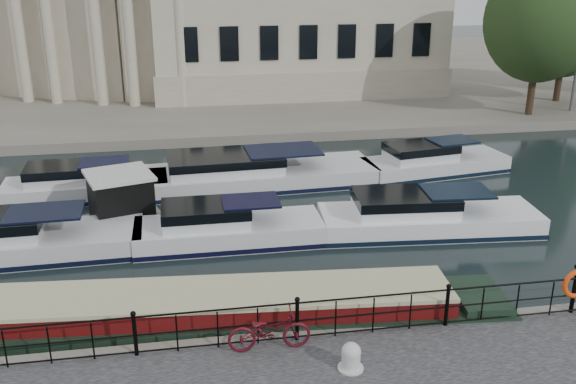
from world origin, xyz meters
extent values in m
plane|color=black|center=(0.00, 0.00, 0.00)|extent=(160.00, 160.00, 0.00)
cube|color=#6B665B|center=(0.00, 39.00, 0.28)|extent=(120.00, 42.00, 0.55)
cylinder|color=black|center=(-4.00, -2.25, 1.10)|extent=(0.10, 0.10, 1.10)
sphere|color=black|center=(-4.00, -2.25, 1.70)|extent=(0.14, 0.14, 0.14)
cylinder|color=black|center=(0.00, -2.25, 1.10)|extent=(0.10, 0.10, 1.10)
sphere|color=black|center=(0.00, -2.25, 1.70)|extent=(0.14, 0.14, 0.14)
cylinder|color=black|center=(4.00, -2.25, 1.10)|extent=(0.10, 0.10, 1.10)
sphere|color=black|center=(4.00, -2.25, 1.70)|extent=(0.14, 0.14, 0.14)
cylinder|color=black|center=(0.00, -2.25, 1.60)|extent=(24.00, 0.05, 0.05)
cylinder|color=black|center=(0.00, -2.25, 1.10)|extent=(24.00, 0.04, 0.04)
cylinder|color=black|center=(0.00, -2.25, 0.63)|extent=(24.00, 0.04, 0.04)
cube|color=#9E937F|center=(6.00, 33.00, 1.55)|extent=(20.30, 14.30, 2.00)
cube|color=#ADA38C|center=(-3.33, 29.02, 6.05)|extent=(5.73, 4.06, 11.00)
cylinder|color=#ADA38C|center=(-2.28, 26.16, 5.45)|extent=(0.70, 0.70, 9.80)
cylinder|color=#ADA38C|center=(-5.49, 26.87, 5.45)|extent=(0.70, 0.70, 9.80)
cube|color=#ADA38C|center=(-8.29, 30.44, 6.05)|extent=(5.90, 4.56, 11.00)
cylinder|color=#ADA38C|center=(-7.59, 27.47, 5.45)|extent=(0.70, 0.70, 9.80)
cylinder|color=#ADA38C|center=(-10.69, 28.56, 5.45)|extent=(0.70, 0.70, 9.80)
cube|color=#ADA38C|center=(-13.04, 32.44, 6.05)|extent=(5.99, 4.99, 11.00)
cylinder|color=#ADA38C|center=(-12.70, 29.41, 5.45)|extent=(0.70, 0.70, 9.80)
imported|color=#4A0D17|center=(-0.76, -2.56, 1.09)|extent=(2.07, 0.74, 1.08)
cylinder|color=silver|center=(1.02, -3.69, 0.78)|extent=(0.44, 0.44, 0.46)
sphere|color=silver|center=(1.02, -3.69, 1.01)|extent=(0.46, 0.46, 0.46)
cylinder|color=silver|center=(1.02, -3.69, 0.57)|extent=(0.62, 0.62, 0.04)
cylinder|color=black|center=(7.67, -2.21, 1.24)|extent=(0.11, 0.11, 1.37)
cube|color=black|center=(-2.32, -0.56, 0.10)|extent=(17.25, 3.70, 1.03)
cube|color=#500B0B|center=(-2.32, -0.56, 0.75)|extent=(13.81, 3.07, 0.80)
cube|color=#BDB789|center=(-2.32, -0.56, 1.15)|extent=(13.82, 3.14, 0.11)
cube|color=#6B665B|center=(-5.02, 7.50, 0.05)|extent=(3.81, 3.46, 0.27)
cube|color=black|center=(-5.02, 7.50, 1.10)|extent=(2.64, 2.64, 1.91)
cube|color=silver|center=(-5.02, 7.50, 2.05)|extent=(2.91, 2.91, 0.13)
cube|color=silver|center=(-8.38, 5.33, 0.20)|extent=(8.49, 2.85, 1.20)
cube|color=black|center=(-8.38, 5.33, 0.12)|extent=(8.58, 2.88, 0.18)
cube|color=black|center=(-7.36, 5.36, 1.55)|extent=(2.58, 1.91, 0.08)
cube|color=white|center=(-1.11, 5.22, 0.20)|extent=(6.73, 2.32, 1.20)
cube|color=black|center=(-1.11, 5.22, 0.12)|extent=(6.80, 2.35, 0.18)
cube|color=white|center=(-1.91, 5.21, 1.05)|extent=(3.03, 1.90, 0.90)
cube|color=black|center=(-0.30, 5.22, 1.55)|extent=(2.02, 1.62, 0.08)
cube|color=white|center=(6.42, 5.01, 0.20)|extent=(8.34, 3.23, 1.20)
cube|color=black|center=(6.42, 5.01, 0.12)|extent=(8.43, 3.26, 0.18)
cube|color=white|center=(5.45, 5.09, 1.05)|extent=(3.83, 2.41, 0.90)
cube|color=black|center=(7.40, 4.93, 1.55)|extent=(2.59, 2.00, 0.08)
cube|color=silver|center=(-6.74, 10.91, 0.20)|extent=(6.93, 2.57, 1.20)
cube|color=black|center=(-6.74, 10.91, 0.12)|extent=(7.00, 2.60, 0.18)
cube|color=silver|center=(-7.56, 10.87, 1.05)|extent=(3.15, 2.01, 0.90)
cube|color=black|center=(-5.92, 10.94, 1.55)|extent=(2.12, 1.69, 0.08)
cube|color=silver|center=(0.58, 11.34, 0.20)|extent=(11.14, 3.82, 1.20)
cube|color=black|center=(0.58, 11.34, 0.12)|extent=(11.25, 3.86, 0.18)
cube|color=silver|center=(-0.74, 11.27, 1.05)|extent=(5.07, 2.94, 0.90)
cube|color=black|center=(1.89, 11.40, 1.55)|extent=(3.41, 2.46, 0.08)
cube|color=silver|center=(9.30, 11.55, 0.20)|extent=(7.21, 3.35, 1.20)
cube|color=black|center=(9.30, 11.55, 0.12)|extent=(7.28, 3.38, 0.18)
cube|color=silver|center=(8.48, 11.42, 1.05)|extent=(3.38, 2.35, 0.90)
cube|color=black|center=(10.12, 11.68, 1.55)|extent=(2.31, 1.92, 0.08)
cylinder|color=black|center=(18.89, 20.08, 2.08)|extent=(0.44, 0.44, 3.05)
ellipsoid|color=#1C3410|center=(18.89, 20.08, 6.22)|extent=(6.63, 6.63, 7.33)
sphere|color=#1C3410|center=(19.49, 19.68, 5.35)|extent=(4.89, 4.89, 4.89)
cylinder|color=black|center=(22.88, 23.58, 1.77)|extent=(0.44, 0.44, 2.44)
ellipsoid|color=#113410|center=(22.88, 23.58, 5.09)|extent=(5.31, 5.31, 5.87)
sphere|color=#113410|center=(23.48, 23.18, 4.39)|extent=(3.91, 3.91, 3.91)
camera|label=1|loc=(-2.62, -16.09, 9.68)|focal=40.00mm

